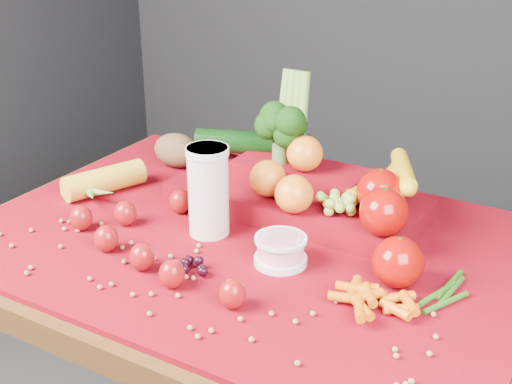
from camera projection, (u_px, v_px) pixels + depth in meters
The scene contains 12 objects.
table at pixel (251, 286), 1.40m from camera, with size 1.10×0.80×0.75m.
red_cloth at pixel (251, 240), 1.36m from camera, with size 1.05×0.75×0.01m, color #6B030E.
milk_glass at pixel (208, 188), 1.34m from camera, with size 0.08×0.08×0.18m.
yogurt_bowl at pixel (281, 249), 1.26m from camera, with size 0.10×0.10×0.05m.
strawberry_scatter at pixel (146, 238), 1.30m from camera, with size 0.44×0.28×0.06m.
dark_grape_cluster at pixel (192, 266), 1.24m from camera, with size 0.06×0.05×0.03m, color black, non-canonical shape.
soybean_scatter at pixel (189, 283), 1.20m from camera, with size 0.84×0.24×0.01m, color olive, non-canonical shape.
corn_ear at pixel (94, 188), 1.52m from camera, with size 0.23×0.26×0.06m.
potato at pixel (177, 150), 1.68m from camera, with size 0.12×0.09×0.08m, color #503E21.
baby_carrot_pile at pixel (373, 302), 1.13m from camera, with size 0.17×0.17×0.03m, color #C55306, non-canonical shape.
green_bean_pile at pixel (443, 292), 1.17m from camera, with size 0.14×0.12×0.01m, color #224F12, non-canonical shape.
produce_mound at pixel (313, 187), 1.43m from camera, with size 0.61×0.37×0.27m.
Camera 1 is at (0.63, -1.03, 1.40)m, focal length 50.00 mm.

